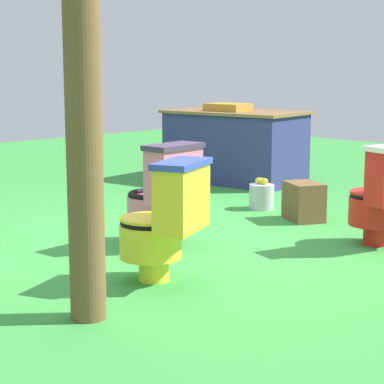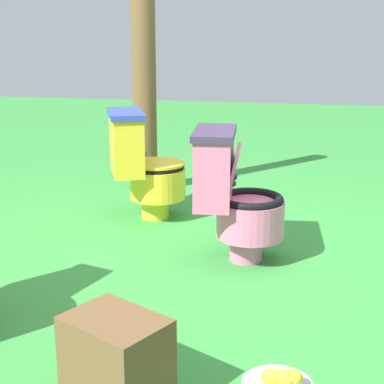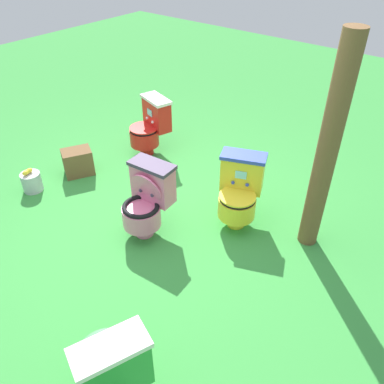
{
  "view_description": "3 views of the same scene",
  "coord_description": "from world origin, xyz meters",
  "views": [
    {
      "loc": [
        3.63,
        -3.61,
        1.26
      ],
      "look_at": [
        0.16,
        -0.13,
        0.41
      ],
      "focal_mm": 68.56,
      "sensor_mm": 36.0,
      "label": 1
    },
    {
      "loc": [
        -0.49,
        2.96,
        1.27
      ],
      "look_at": [
        0.16,
        -0.3,
        0.34
      ],
      "focal_mm": 56.59,
      "sensor_mm": 36.0,
      "label": 2
    },
    {
      "loc": [
        -2.16,
        -2.37,
        2.66
      ],
      "look_at": [
        0.35,
        -0.36,
        0.3
      ],
      "focal_mm": 36.91,
      "sensor_mm": 36.0,
      "label": 3
    }
  ],
  "objects": [
    {
      "name": "ground",
      "position": [
        0.0,
        0.0,
        0.0
      ],
      "size": [
        14.0,
        14.0,
        0.0
      ],
      "primitive_type": "plane",
      "color": "green"
    },
    {
      "name": "toilet_yellow",
      "position": [
        0.58,
        -0.78,
        0.37
      ],
      "size": [
        0.61,
        0.56,
        0.73
      ],
      "rotation": [
        0.0,
        0.0,
        1.96
      ],
      "color": "yellow",
      "rests_on": "ground"
    },
    {
      "name": "wooden_post",
      "position": [
        0.76,
        -1.47,
        0.99
      ],
      "size": [
        0.18,
        0.18,
        1.98
      ],
      "primitive_type": "cylinder",
      "color": "brown",
      "rests_on": "ground"
    },
    {
      "name": "small_crate",
      "position": [
        0.12,
        1.21,
        0.16
      ],
      "size": [
        0.41,
        0.38,
        0.31
      ],
      "primitive_type": "cube",
      "rotation": [
        0.0,
        0.0,
        2.65
      ],
      "color": "brown",
      "rests_on": "ground"
    },
    {
      "name": "toilet_pink",
      "position": [
        -0.09,
        -0.17,
        0.37
      ],
      "size": [
        0.52,
        0.45,
        0.73
      ],
      "rotation": [
        0.0,
        0.0,
        1.66
      ],
      "color": "pink",
      "rests_on": "ground"
    }
  ]
}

